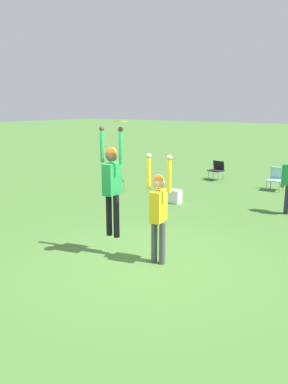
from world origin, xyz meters
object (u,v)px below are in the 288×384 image
cooler_box (174,196)px  person_jumping (112,179)px  frisbee (121,121)px  camping_chair_0 (217,169)px  person_defending (159,207)px  camping_chair_5 (277,177)px  camping_chair_2 (117,178)px

cooler_box → person_jumping: bearing=-74.3°
frisbee → camping_chair_0: size_ratio=0.32×
frisbee → cooler_box: size_ratio=0.57×
person_jumping → frisbee: frisbee is taller
frisbee → person_jumping: bearing=163.6°
person_defending → person_jumping: bearing=-90.0°
person_defending → cooler_box: person_defending is taller
person_defending → camping_chair_5: person_defending is taller
camping_chair_2 → person_jumping: bearing=168.3°
person_jumping → frisbee: (0.32, -0.09, 1.13)m
camping_chair_5 → camping_chair_2: bearing=31.4°
frisbee → camping_chair_0: 9.11m
camping_chair_2 → cooler_box: camping_chair_2 is taller
person_jumping → frisbee: size_ratio=8.97×
camping_chair_0 → camping_chair_5: camping_chair_5 is taller
camping_chair_0 → person_defending: bearing=118.2°
camping_chair_2 → camping_chair_5: size_ratio=0.93×
camping_chair_2 → camping_chair_5: bearing=-104.6°
cooler_box → camping_chair_2: bearing=173.1°
camping_chair_2 → cooler_box: 2.63m
person_defending → camping_chair_5: (-0.21, 7.81, -0.66)m
person_defending → frisbee: 1.73m
person_defending → camping_chair_2: (-4.78, 4.39, -0.67)m
person_jumping → cooler_box: 4.63m
camping_chair_0 → camping_chair_5: size_ratio=0.94×
person_defending → camping_chair_2: size_ratio=2.76×
person_jumping → camping_chair_5: size_ratio=2.68×
person_jumping → camping_chair_0: 8.74m
camping_chair_5 → cooler_box: bearing=56.8°
person_jumping → cooler_box: size_ratio=5.15×
camping_chair_0 → camping_chair_2: size_ratio=1.00×
camping_chair_5 → cooler_box: 4.23m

